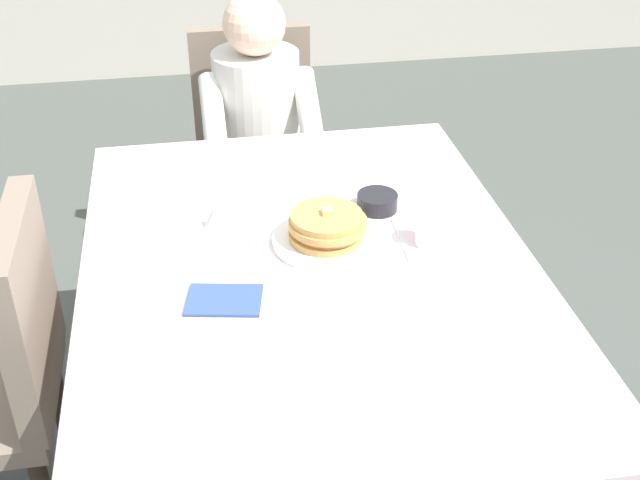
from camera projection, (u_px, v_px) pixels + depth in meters
ground_plane at (312, 475)px, 2.39m from camera, size 14.00×14.00×0.00m
dining_table_main at (310, 294)px, 2.05m from camera, size 1.12×1.52×0.74m
chair_diner at (256, 140)px, 3.09m from camera, size 0.44×0.45×0.93m
diner_person at (259, 123)px, 2.88m from camera, size 0.40×0.43×1.12m
plate_breakfast at (327, 240)px, 2.08m from camera, size 0.28×0.28×0.02m
breakfast_stack at (327, 226)px, 2.06m from camera, size 0.20×0.20×0.08m
cup_coffee at (431, 229)px, 2.06m from camera, size 0.11×0.08×0.08m
bowl_butter at (377, 202)px, 2.22m from camera, size 0.11×0.11×0.04m
syrup_pitcher at (218, 214)px, 2.13m from camera, size 0.08×0.08×0.07m
fork_left_of_plate at (253, 253)px, 2.04m from camera, size 0.03×0.18×0.00m
knife_right_of_plate at (402, 239)px, 2.09m from camera, size 0.02×0.20×0.00m
spoon_near_edge at (336, 318)px, 1.82m from camera, size 0.15×0.03×0.00m
napkin_folded at (224, 300)px, 1.87m from camera, size 0.19×0.15×0.01m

